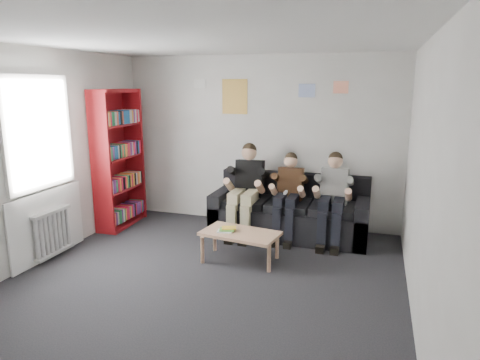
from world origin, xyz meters
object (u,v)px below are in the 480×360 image
at_px(bookshelf, 119,159).
at_px(sofa, 290,214).
at_px(person_middle, 288,196).
at_px(coffee_table, 240,235).
at_px(person_left, 246,190).
at_px(person_right, 332,199).

bearing_deg(bookshelf, sofa, 5.15).
bearing_deg(person_middle, coffee_table, -111.60).
distance_m(sofa, person_middle, 0.38).
bearing_deg(coffee_table, person_middle, 67.90).
xyz_separation_m(person_left, person_middle, (0.64, 0.01, -0.04)).
distance_m(coffee_table, person_left, 1.08).
distance_m(bookshelf, person_right, 3.36).
distance_m(person_middle, person_right, 0.64).
bearing_deg(person_left, person_right, -4.35).
relative_size(bookshelf, person_right, 1.66).
bearing_deg(person_left, person_middle, -3.97).
height_order(bookshelf, coffee_table, bookshelf).
bearing_deg(person_middle, person_left, -178.93).
relative_size(bookshelf, person_left, 1.58).
height_order(sofa, coffee_table, sofa).
xyz_separation_m(person_middle, person_right, (0.64, -0.00, 0.02)).
height_order(sofa, person_middle, person_middle).
height_order(person_left, person_middle, person_left).
distance_m(sofa, person_right, 0.76).
distance_m(bookshelf, coffee_table, 2.53).
xyz_separation_m(bookshelf, person_right, (3.32, 0.20, -0.42)).
relative_size(coffee_table, person_middle, 0.77).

